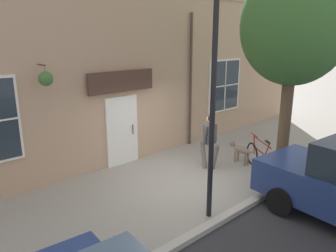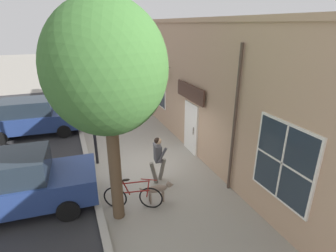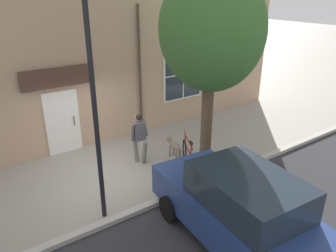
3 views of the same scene
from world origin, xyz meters
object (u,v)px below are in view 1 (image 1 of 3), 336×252
dog_on_leash (240,150)px  leaning_bicycle (262,158)px  street_tree_by_curb (295,28)px  street_lamp (215,54)px  pedestrian_walking (210,137)px

dog_on_leash → leaning_bicycle: size_ratio=0.67×
dog_on_leash → street_tree_by_curb: (1.28, 0.20, 3.58)m
street_tree_by_curb → street_lamp: bearing=-87.9°
street_tree_by_curb → leaning_bicycle: bearing=-157.6°
pedestrian_walking → street_tree_by_curb: 3.68m
dog_on_leash → street_lamp: bearing=-65.5°
leaning_bicycle → pedestrian_walking: bearing=-137.9°
dog_on_leash → pedestrian_walking: bearing=-109.6°
pedestrian_walking → street_lamp: size_ratio=0.30×
leaning_bicycle → street_lamp: size_ratio=0.29×
pedestrian_walking → street_lamp: 3.69m
pedestrian_walking → street_tree_by_curb: bearing=36.9°
leaning_bicycle → street_lamp: (0.63, -3.07, 3.10)m
dog_on_leash → street_lamp: 4.55m
street_tree_by_curb → street_lamp: size_ratio=1.05×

